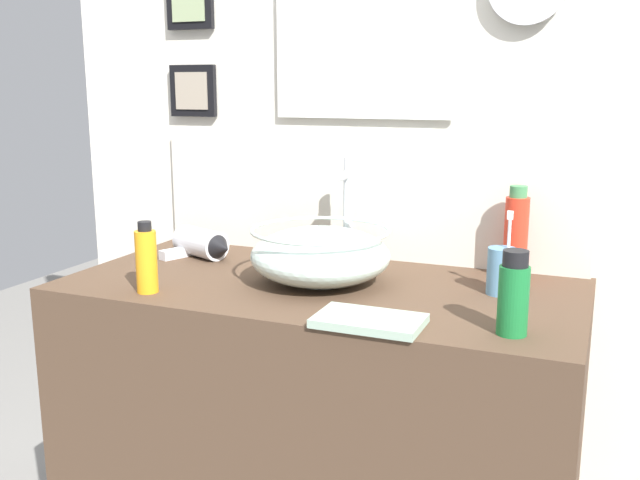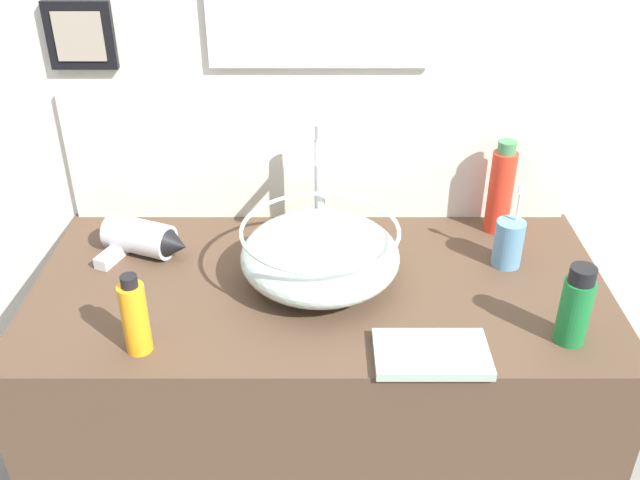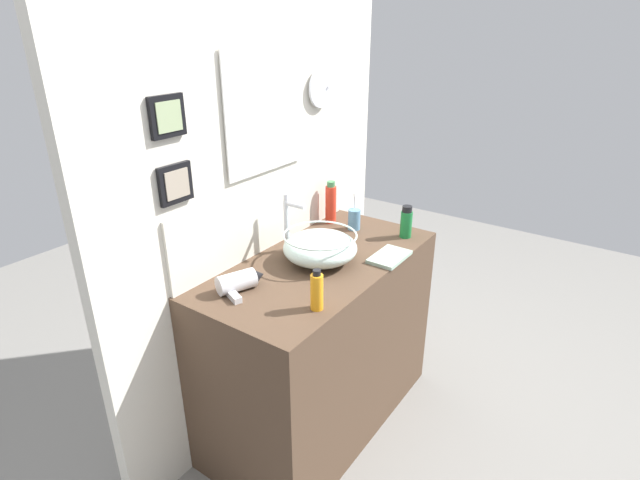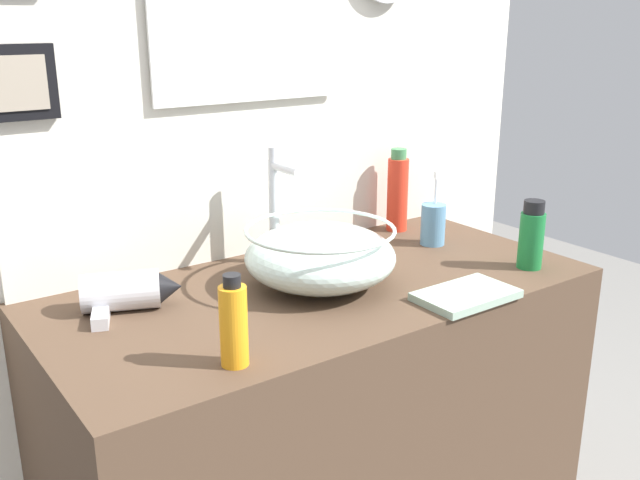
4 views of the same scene
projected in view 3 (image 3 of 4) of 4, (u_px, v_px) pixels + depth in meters
name	position (u px, v px, depth m)	size (l,w,h in m)	color
ground_plane	(320.00, 416.00, 2.48)	(6.00, 6.00, 0.00)	gray
vanity_counter	(320.00, 344.00, 2.30)	(1.15, 0.57, 0.86)	#4C3828
back_panel	(260.00, 153.00, 2.12)	(1.73, 0.10, 2.57)	silver
glass_bowl_sink	(319.00, 247.00, 2.10)	(0.31, 0.31, 0.13)	silver
faucet	(288.00, 220.00, 2.15)	(0.02, 0.11, 0.27)	silver
hair_drier	(240.00, 281.00, 1.89)	(0.20, 0.14, 0.08)	silver
toothbrush_cup	(354.00, 219.00, 2.44)	(0.06, 0.06, 0.18)	#598CB2
lotion_bottle	(331.00, 203.00, 2.50)	(0.05, 0.05, 0.22)	red
soap_dispenser	(406.00, 222.00, 2.34)	(0.05, 0.05, 0.15)	#197233
shampoo_bottle	(317.00, 291.00, 1.75)	(0.05, 0.05, 0.16)	orange
hand_towel	(389.00, 257.00, 2.15)	(0.20, 0.12, 0.02)	#99B29E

